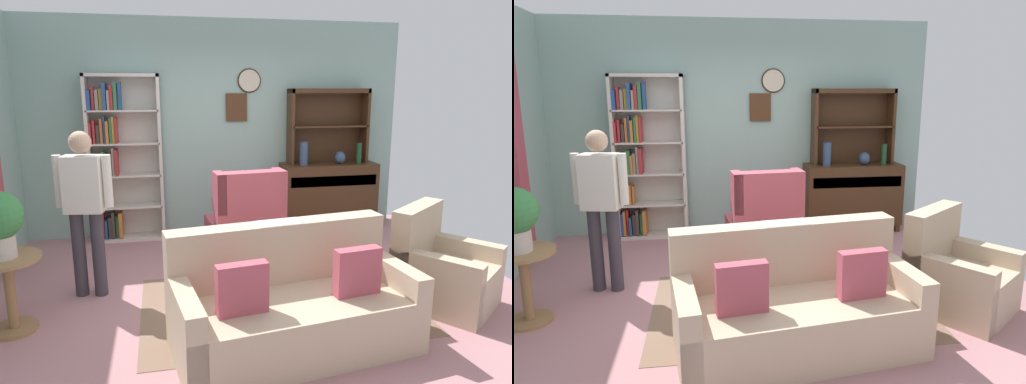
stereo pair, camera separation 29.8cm
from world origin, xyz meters
TOP-DOWN VIEW (x-y plane):
  - ground_plane at (0.00, 0.00)m, footprint 5.40×4.60m
  - wall_back at (0.00, 2.13)m, footprint 5.00×0.09m
  - area_rug at (0.20, -0.30)m, footprint 2.43×1.61m
  - bookshelf at (-1.30, 1.94)m, footprint 0.90×0.30m
  - sideboard at (1.47, 1.86)m, footprint 1.30×0.45m
  - sideboard_hutch at (1.47, 1.97)m, footprint 1.10×0.26m
  - vase_tall at (1.08, 1.78)m, footprint 0.11×0.11m
  - vase_round at (1.60, 1.79)m, footprint 0.15×0.15m
  - bottle_wine at (1.86, 1.77)m, footprint 0.07×0.07m
  - couch_floral at (0.14, -0.95)m, footprint 1.90×1.09m
  - armchair_floral at (1.67, -0.54)m, footprint 1.07×1.07m
  - wingback_chair at (0.14, 0.96)m, footprint 0.86×0.87m
  - plant_stand at (-2.02, -0.29)m, footprint 0.52×0.52m
  - person_reading at (-1.49, 0.28)m, footprint 0.53×0.25m
  - coffee_table at (0.21, 0.03)m, footprint 0.80×0.50m
  - book_stack at (0.14, 0.05)m, footprint 0.18×0.12m

SIDE VIEW (x-z plane):
  - ground_plane at x=0.00m, z-range -0.02..0.00m
  - area_rug at x=0.20m, z-range 0.00..0.01m
  - armchair_floral at x=1.67m, z-range -0.15..0.73m
  - couch_floral at x=0.14m, z-range -0.14..0.76m
  - coffee_table at x=0.21m, z-range 0.14..0.56m
  - wingback_chair at x=0.14m, z-range -0.14..0.91m
  - plant_stand at x=-2.02m, z-range 0.07..0.71m
  - book_stack at x=0.14m, z-range 0.42..0.49m
  - sideboard at x=1.47m, z-range 0.05..0.97m
  - person_reading at x=-1.49m, z-range 0.13..1.69m
  - vase_round at x=1.60m, z-range 0.92..1.09m
  - bookshelf at x=-1.30m, z-range 0.00..2.10m
  - bottle_wine at x=1.86m, z-range 0.92..1.20m
  - vase_tall at x=1.08m, z-range 0.92..1.23m
  - wall_back at x=0.00m, z-range 0.00..2.80m
  - sideboard_hutch at x=1.47m, z-range 1.06..2.06m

